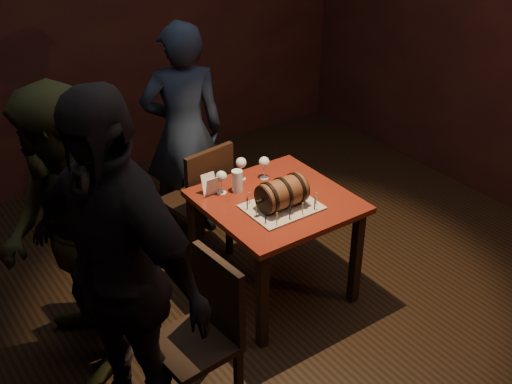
# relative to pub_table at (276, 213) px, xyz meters

# --- Properties ---
(room_shell) EXTENTS (5.04, 5.04, 2.80)m
(room_shell) POSITION_rel_pub_table_xyz_m (-0.18, -0.19, 0.76)
(room_shell) COLOR black
(room_shell) RESTS_ON ground
(pub_table) EXTENTS (0.90, 0.90, 0.75)m
(pub_table) POSITION_rel_pub_table_xyz_m (0.00, 0.00, 0.00)
(pub_table) COLOR #4F150D
(pub_table) RESTS_ON ground
(cake_board) EXTENTS (0.45, 0.35, 0.01)m
(cake_board) POSITION_rel_pub_table_xyz_m (-0.04, -0.11, 0.12)
(cake_board) COLOR #A99B88
(cake_board) RESTS_ON pub_table
(barrel_cake) EXTENTS (0.35, 0.20, 0.20)m
(barrel_cake) POSITION_rel_pub_table_xyz_m (-0.04, -0.11, 0.22)
(barrel_cake) COLOR brown
(barrel_cake) RESTS_ON cake_board
(birthday_candles) EXTENTS (0.40, 0.30, 0.09)m
(birthday_candles) POSITION_rel_pub_table_xyz_m (-0.04, -0.11, 0.16)
(birthday_candles) COLOR #F8E394
(birthday_candles) RESTS_ON cake_board
(wine_glass_left) EXTENTS (0.07, 0.07, 0.16)m
(wine_glass_left) POSITION_rel_pub_table_xyz_m (-0.25, 0.26, 0.23)
(wine_glass_left) COLOR silver
(wine_glass_left) RESTS_ON pub_table
(wine_glass_mid) EXTENTS (0.07, 0.07, 0.16)m
(wine_glass_mid) POSITION_rel_pub_table_xyz_m (-0.04, 0.35, 0.23)
(wine_glass_mid) COLOR silver
(wine_glass_mid) RESTS_ON pub_table
(wine_glass_right) EXTENTS (0.07, 0.07, 0.16)m
(wine_glass_right) POSITION_rel_pub_table_xyz_m (0.09, 0.27, 0.23)
(wine_glass_right) COLOR silver
(wine_glass_right) RESTS_ON pub_table
(pint_of_ale) EXTENTS (0.07, 0.07, 0.15)m
(pint_of_ale) POSITION_rel_pub_table_xyz_m (-0.15, 0.23, 0.18)
(pint_of_ale) COLOR silver
(pint_of_ale) RESTS_ON pub_table
(menu_card) EXTENTS (0.10, 0.05, 0.13)m
(menu_card) POSITION_rel_pub_table_xyz_m (-0.31, 0.29, 0.17)
(menu_card) COLOR white
(menu_card) RESTS_ON pub_table
(chair_back) EXTENTS (0.45, 0.45, 0.93)m
(chair_back) POSITION_rel_pub_table_xyz_m (-0.19, 0.63, -0.12)
(chair_back) COLOR black
(chair_back) RESTS_ON ground
(chair_left_rear) EXTENTS (0.42, 0.42, 0.93)m
(chair_left_rear) POSITION_rel_pub_table_xyz_m (-0.95, 0.28, -0.12)
(chair_left_rear) COLOR black
(chair_left_rear) RESTS_ON ground
(chair_left_front) EXTENTS (0.43, 0.43, 0.93)m
(chair_left_front) POSITION_rel_pub_table_xyz_m (-0.88, -0.55, -0.12)
(chair_left_front) COLOR black
(chair_left_front) RESTS_ON ground
(person_back) EXTENTS (0.71, 0.58, 1.69)m
(person_back) POSITION_rel_pub_table_xyz_m (-0.09, 1.04, 0.20)
(person_back) COLOR black
(person_back) RESTS_ON ground
(person_left_rear) EXTENTS (0.75, 0.92, 1.76)m
(person_left_rear) POSITION_rel_pub_table_xyz_m (-1.34, 0.11, 0.24)
(person_left_rear) COLOR #363A1D
(person_left_rear) RESTS_ON ground
(person_left_front) EXTENTS (0.81, 1.23, 1.94)m
(person_left_front) POSITION_rel_pub_table_xyz_m (-1.29, -0.44, 0.33)
(person_left_front) COLOR black
(person_left_front) RESTS_ON ground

